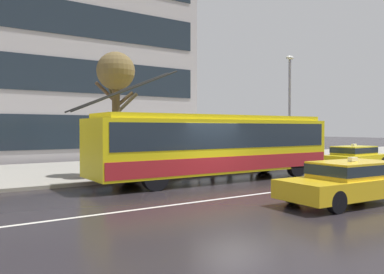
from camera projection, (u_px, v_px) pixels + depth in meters
ground_plane at (233, 190)px, 14.51m from camera, size 160.00×160.00×0.00m
sidewalk_slab at (129, 168)px, 21.99m from camera, size 80.00×10.00×0.14m
crosswalk_stripe_edge_near at (346, 173)px, 20.03m from camera, size 0.44×4.40×0.01m
crosswalk_stripe_inner_a at (356, 172)px, 20.54m from camera, size 0.44×4.40×0.01m
crosswalk_stripe_center at (366, 171)px, 21.04m from camera, size 0.44×4.40×0.01m
crosswalk_stripe_inner_b at (376, 170)px, 21.55m from camera, size 0.44×4.40×0.01m
lane_centre_line at (256, 194)px, 13.51m from camera, size 72.00×0.14×0.01m
trolleybus at (217, 144)px, 17.14m from camera, size 12.14×2.63×4.57m
taxi_oncoming_near at (350, 180)px, 11.98m from camera, size 4.72×2.06×1.39m
taxi_ahead_of_bus at (355, 156)px, 22.32m from camera, size 4.31×1.94×1.39m
bus_shelter at (157, 132)px, 19.50m from camera, size 4.09×1.78×2.55m
pedestrian_at_shelter at (230, 148)px, 22.66m from camera, size 0.51×0.51×1.65m
pedestrian_approaching_curb at (94, 140)px, 16.93m from camera, size 1.57×1.57×1.99m
pedestrian_walking_past at (214, 137)px, 21.36m from camera, size 1.36×1.36×2.04m
pedestrian_waiting_by_pole at (252, 138)px, 21.40m from camera, size 1.08×1.08×2.02m
street_lamp at (290, 100)px, 23.62m from camera, size 0.60×0.32×6.49m
street_tree_bare at (116, 77)px, 17.82m from camera, size 1.86×1.97×5.60m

